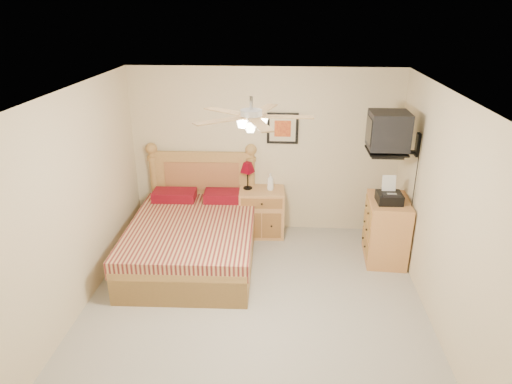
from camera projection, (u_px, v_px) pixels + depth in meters
floor at (253, 314)px, 5.26m from camera, size 4.50×4.50×0.00m
ceiling at (253, 97)px, 4.30m from camera, size 4.00×4.50×0.04m
wall_back at (264, 152)px, 6.86m from camera, size 4.00×0.04×2.50m
wall_front at (225, 379)px, 2.71m from camera, size 4.00×0.04×2.50m
wall_left at (68, 211)px, 4.91m from camera, size 0.04×4.50×2.50m
wall_right at (448, 222)px, 4.66m from camera, size 0.04×4.50×2.50m
bed at (191, 216)px, 6.09m from camera, size 1.69×2.18×1.38m
nightstand at (262, 212)px, 6.97m from camera, size 0.70×0.54×0.73m
table_lamp at (248, 176)px, 6.80m from camera, size 0.27×0.27×0.42m
lotion_bottle at (270, 182)px, 6.79m from camera, size 0.12×0.12×0.26m
framed_picture at (283, 128)px, 6.68m from camera, size 0.46×0.04×0.46m
dresser at (386, 230)px, 6.25m from camera, size 0.56×0.78×0.89m
fax_machine at (390, 190)px, 5.94m from camera, size 0.33×0.35×0.34m
magazine_lower at (385, 193)px, 6.28m from camera, size 0.24×0.28×0.02m
magazine_upper at (385, 191)px, 6.28m from camera, size 0.26×0.31×0.02m
wall_tv at (400, 134)px, 5.69m from camera, size 0.56×0.46×0.58m
ceiling_fan at (251, 116)px, 4.17m from camera, size 1.14×1.14×0.28m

